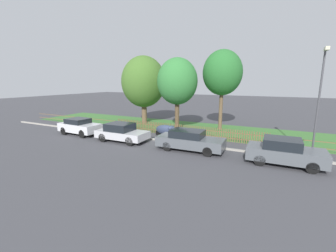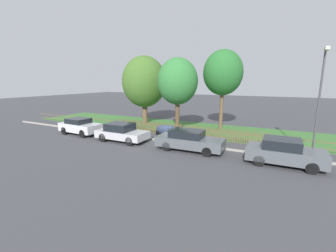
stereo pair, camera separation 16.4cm
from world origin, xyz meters
name	(u,v)px [view 1 (the left image)]	position (x,y,z in m)	size (l,w,h in m)	color
ground_plane	(171,143)	(0.00, 0.00, 0.00)	(120.00, 120.00, 0.00)	#424247
kerb_stone	(171,142)	(0.00, 0.10, 0.06)	(38.06, 0.20, 0.12)	#9E998E
grass_strip	(196,129)	(0.00, 5.64, 0.01)	(38.06, 6.73, 0.01)	#3D7033
park_fence	(182,130)	(0.00, 2.29, 0.50)	(38.06, 0.05, 1.00)	brown
parked_car_silver_hatchback	(79,126)	(-8.34, -1.18, 0.74)	(3.84, 1.86, 1.42)	silver
parked_car_black_saloon	(122,132)	(-3.61, -1.33, 0.72)	(4.08, 1.90, 1.42)	#BCBCC1
parked_car_navy_estate	(190,140)	(2.00, -1.17, 0.71)	(4.57, 1.86, 1.40)	#51565B
parked_car_red_compact	(284,152)	(7.72, -1.25, 0.75)	(4.06, 1.86, 1.50)	#51565B
covered_motorcycle	(167,130)	(-0.91, 1.17, 0.66)	(2.11, 0.84, 1.08)	black
tree_nearest_kerb	(144,82)	(-6.19, 6.00, 4.53)	(4.78, 4.78, 7.30)	brown
tree_behind_motorcycle	(177,82)	(-1.21, 3.84, 4.58)	(3.64, 3.64, 6.70)	brown
tree_mid_park	(222,73)	(2.18, 6.53, 5.37)	(3.66, 3.66, 7.50)	brown
street_lamp	(320,93)	(9.25, 0.55, 3.99)	(0.20, 0.79, 6.45)	#47474C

